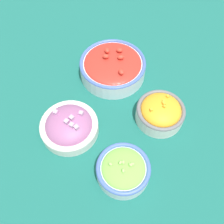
% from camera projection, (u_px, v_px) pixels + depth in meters
% --- Properties ---
extents(ground_plane, '(3.00, 3.00, 0.00)m').
position_uv_depth(ground_plane, '(112.00, 117.00, 0.77)').
color(ground_plane, '#196056').
extents(bowl_squash, '(0.14, 0.14, 0.08)m').
position_uv_depth(bowl_squash, '(160.00, 112.00, 0.74)').
color(bowl_squash, silver).
rests_on(bowl_squash, ground_plane).
extents(bowl_lettuce, '(0.14, 0.14, 0.07)m').
position_uv_depth(bowl_lettuce, '(123.00, 170.00, 0.65)').
color(bowl_lettuce, silver).
rests_on(bowl_lettuce, ground_plane).
extents(bowl_red_onion, '(0.17, 0.17, 0.08)m').
position_uv_depth(bowl_red_onion, '(69.00, 126.00, 0.72)').
color(bowl_red_onion, silver).
rests_on(bowl_red_onion, ground_plane).
extents(bowl_cherry_tomatoes, '(0.22, 0.22, 0.08)m').
position_uv_depth(bowl_cherry_tomatoes, '(113.00, 66.00, 0.83)').
color(bowl_cherry_tomatoes, silver).
rests_on(bowl_cherry_tomatoes, ground_plane).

